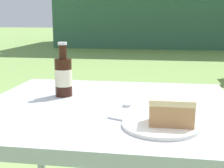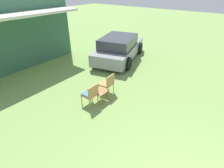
# 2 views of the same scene
# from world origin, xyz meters

# --- Properties ---
(cabin_building) EXTENTS (8.41, 5.48, 3.35)m
(cabin_building) POSITION_xyz_m (0.76, 11.40, 1.69)
(cabin_building) COLOR #38664C
(cabin_building) RESTS_ON ground_plane
(patio_table) EXTENTS (0.87, 0.78, 0.74)m
(patio_table) POSITION_xyz_m (0.00, 0.00, 0.67)
(patio_table) COLOR #9EA3A8
(patio_table) RESTS_ON ground_plane
(cake_on_plate) EXTENTS (0.21, 0.21, 0.08)m
(cake_on_plate) POSITION_xyz_m (0.20, -0.20, 0.77)
(cake_on_plate) COLOR white
(cake_on_plate) RESTS_ON patio_table
(cola_bottle_near) EXTENTS (0.07, 0.07, 0.20)m
(cola_bottle_near) POSITION_xyz_m (-0.18, 0.09, 0.82)
(cola_bottle_near) COLOR black
(cola_bottle_near) RESTS_ON patio_table
(fork) EXTENTS (0.17, 0.08, 0.01)m
(fork) POSITION_xyz_m (0.11, -0.18, 0.75)
(fork) COLOR silver
(fork) RESTS_ON patio_table
(loose_bottle_cap) EXTENTS (0.03, 0.03, 0.01)m
(loose_bottle_cap) POSITION_xyz_m (0.07, -0.02, 0.75)
(loose_bottle_cap) COLOR silver
(loose_bottle_cap) RESTS_ON patio_table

